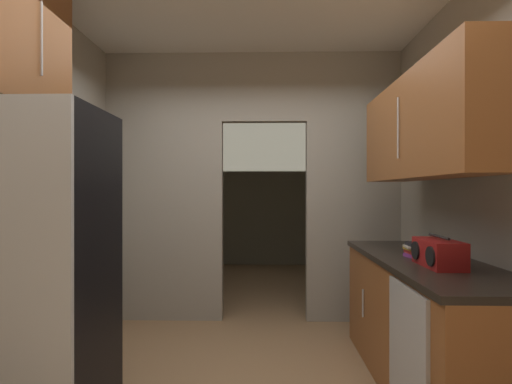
{
  "coord_description": "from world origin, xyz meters",
  "views": [
    {
      "loc": [
        0.14,
        -2.57,
        1.37
      ],
      "look_at": [
        0.06,
        0.81,
        1.36
      ],
      "focal_mm": 28.01,
      "sensor_mm": 36.0,
      "label": 1
    }
  ],
  "objects": [
    {
      "name": "refrigerator",
      "position": [
        -1.16,
        -0.32,
        0.92
      ],
      "size": [
        0.72,
        0.72,
        1.84
      ],
      "color": "black",
      "rests_on": "ground"
    },
    {
      "name": "kitchen_partition",
      "position": [
        -0.03,
        1.69,
        1.52
      ],
      "size": [
        3.11,
        0.12,
        2.83
      ],
      "color": "#9E998C",
      "rests_on": "ground"
    },
    {
      "name": "lower_cabinet_run",
      "position": [
        1.23,
        0.19,
        0.45
      ],
      "size": [
        0.65,
        1.98,
        0.91
      ],
      "color": "brown",
      "rests_on": "ground"
    },
    {
      "name": "boombox",
      "position": [
        1.2,
        -0.1,
        0.99
      ],
      "size": [
        0.2,
        0.39,
        0.19
      ],
      "color": "maroon",
      "rests_on": "lower_cabinet_run"
    },
    {
      "name": "dishwasher",
      "position": [
        0.92,
        -0.36,
        0.42
      ],
      "size": [
        0.02,
        0.56,
        0.85
      ],
      "color": "#B7BABC",
      "rests_on": "ground"
    },
    {
      "name": "upper_cabinet_counterside",
      "position": [
        1.23,
        0.19,
        1.8
      ],
      "size": [
        0.36,
        1.79,
        0.7
      ],
      "color": "brown"
    },
    {
      "name": "upper_cabinet_fridgeside",
      "position": [
        -1.38,
        -0.22,
        2.34
      ],
      "size": [
        0.36,
        0.8,
        0.95
      ],
      "color": "brown"
    },
    {
      "name": "adjoining_room_shell",
      "position": [
        0.0,
        3.84,
        1.42
      ],
      "size": [
        3.11,
        3.29,
        2.83
      ],
      "color": "gray",
      "rests_on": "ground"
    },
    {
      "name": "book_stack",
      "position": [
        1.19,
        0.26,
        0.96
      ],
      "size": [
        0.14,
        0.17,
        0.1
      ],
      "color": "#8C3893",
      "rests_on": "lower_cabinet_run"
    }
  ]
}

